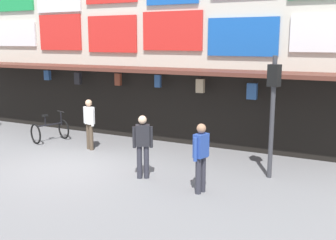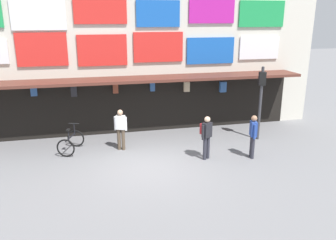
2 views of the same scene
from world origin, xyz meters
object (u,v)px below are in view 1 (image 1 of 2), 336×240
at_px(traffic_light_far, 273,97).
at_px(pedestrian_in_yellow, 89,122).
at_px(bicycle_parked, 50,131).
at_px(pedestrian_in_black, 143,142).
at_px(pedestrian_in_purple, 201,154).

xyz_separation_m(traffic_light_far, pedestrian_in_yellow, (-6.00, 0.11, -1.19)).
distance_m(bicycle_parked, pedestrian_in_black, 5.39).
height_order(traffic_light_far, pedestrian_in_black, traffic_light_far).
bearing_deg(bicycle_parked, pedestrian_in_purple, -18.20).
bearing_deg(bicycle_parked, traffic_light_far, -2.63).
distance_m(traffic_light_far, pedestrian_in_purple, 2.52).
height_order(traffic_light_far, pedestrian_in_yellow, traffic_light_far).
relative_size(traffic_light_far, pedestrian_in_yellow, 1.90).
relative_size(bicycle_parked, pedestrian_in_yellow, 0.79).
bearing_deg(pedestrian_in_purple, pedestrian_in_black, 170.38).
relative_size(traffic_light_far, bicycle_parked, 2.41).
xyz_separation_m(bicycle_parked, pedestrian_in_yellow, (1.97, -0.25, 0.55)).
relative_size(pedestrian_in_black, pedestrian_in_yellow, 1.00).
height_order(pedestrian_in_black, pedestrian_in_yellow, same).
bearing_deg(traffic_light_far, bicycle_parked, 177.37).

